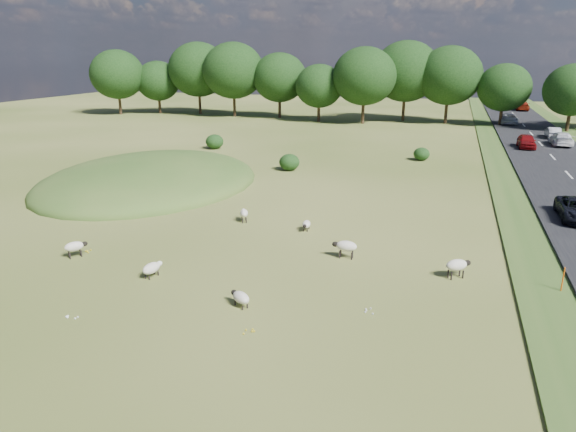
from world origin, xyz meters
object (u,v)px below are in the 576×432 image
object	(u,v)px
marker_post	(563,280)
sheep_3	(346,246)
sheep_2	(75,246)
sheep_5	(241,297)
sheep_0	(244,213)
car_5	(553,132)
sheep_6	(457,265)
sheep_4	(152,268)
sheep_1	(306,224)
car_1	(527,141)
car_3	(561,139)
car_6	(509,119)
car_0	(522,106)

from	to	relation	value
marker_post	sheep_3	xyz separation A→B (m)	(-9.59, 1.13, 0.04)
marker_post	sheep_2	world-z (taller)	marker_post
sheep_5	sheep_2	bearing A→B (deg)	19.37
marker_post	sheep_0	size ratio (longest dim) A/B	1.07
car_5	sheep_6	bearing A→B (deg)	76.50
marker_post	sheep_4	world-z (taller)	marker_post
sheep_2	sheep_1	bearing A→B (deg)	-15.93
car_1	sheep_3	bearing A→B (deg)	-109.00
marker_post	sheep_4	xyz separation A→B (m)	(-17.59, -3.78, -0.17)
marker_post	sheep_5	distance (m)	13.65
marker_post	sheep_0	bearing A→B (deg)	163.24
sheep_3	sheep_6	size ratio (longest dim) A/B	1.00
car_5	sheep_5	bearing A→B (deg)	69.22
sheep_6	car_3	xyz separation A→B (m)	(10.70, 39.24, 0.33)
car_5	car_6	size ratio (longest dim) A/B	0.78
car_3	car_6	size ratio (longest dim) A/B	0.99
sheep_4	car_6	bearing A→B (deg)	-6.31
sheep_2	sheep_4	xyz separation A→B (m)	(4.97, -0.93, -0.14)
car_1	car_6	size ratio (longest dim) A/B	0.84
car_1	car_5	distance (m)	9.13
car_5	car_6	bearing A→B (deg)	-73.01
marker_post	car_3	world-z (taller)	car_3
marker_post	car_0	world-z (taller)	car_0
sheep_2	car_3	bearing A→B (deg)	2.99
marker_post	car_0	size ratio (longest dim) A/B	0.23
car_5	car_3	bearing A→B (deg)	90.00
sheep_3	sheep_5	size ratio (longest dim) A/B	1.13
sheep_0	sheep_2	size ratio (longest dim) A/B	1.01
sheep_0	sheep_6	bearing A→B (deg)	-136.90
sheep_6	car_1	bearing A→B (deg)	45.19
marker_post	car_6	size ratio (longest dim) A/B	0.24
marker_post	car_6	world-z (taller)	car_6
sheep_6	car_6	bearing A→B (deg)	49.06
sheep_2	car_1	bearing A→B (deg)	4.78
car_3	car_5	world-z (taller)	car_3
sheep_2	sheep_6	bearing A→B (deg)	-42.88
sheep_0	car_5	distance (m)	46.05
sheep_5	car_1	distance (m)	44.49
marker_post	sheep_6	bearing A→B (deg)	175.98
marker_post	car_3	distance (m)	40.06
sheep_5	car_1	size ratio (longest dim) A/B	0.27
sheep_0	car_0	size ratio (longest dim) A/B	0.21
car_0	car_1	size ratio (longest dim) A/B	1.28
sheep_4	car_0	xyz separation A→B (m)	(24.01, 81.17, 0.59)
sheep_6	marker_post	bearing A→B (deg)	-38.06
sheep_2	car_0	distance (m)	85.31
sheep_0	sheep_4	xyz separation A→B (m)	(-0.94, -8.79, -0.12)
sheep_3	car_3	bearing A→B (deg)	-113.38
sheep_3	sheep_5	xyz separation A→B (m)	(-3.01, -6.36, -0.23)
sheep_1	car_6	xyz separation A→B (m)	(15.21, 52.72, 0.57)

